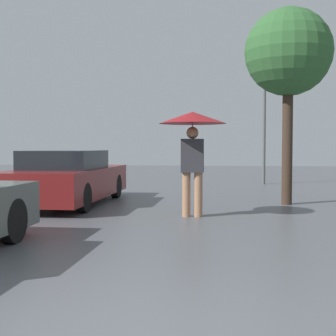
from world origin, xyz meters
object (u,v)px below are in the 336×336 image
Objects in this scene: parked_car_farthest at (68,179)px; street_lamp at (264,106)px; pedestrian at (192,130)px; tree at (288,54)px.

parked_car_farthest is 8.56m from street_lamp.
parked_car_farthest is at bearing -127.67° from street_lamp.
pedestrian is at bearing -28.47° from parked_car_farthest.
parked_car_farthest is 5.89m from tree.
parked_car_farthest is (-3.05, 1.66, -1.07)m from pedestrian.
tree reaches higher than parked_car_farthest.
parked_car_farthest is at bearing 151.53° from pedestrian.
street_lamp is at bearing 90.55° from tree.
parked_car_farthest is 1.01× the size of tree.
pedestrian reaches higher than parked_car_farthest.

